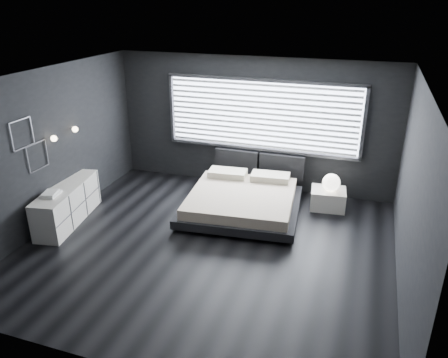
% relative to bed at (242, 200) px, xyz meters
% --- Properties ---
extents(room, '(6.04, 6.00, 2.80)m').
position_rel_bed_xyz_m(room, '(-0.18, -1.38, 1.14)').
color(room, black).
rests_on(room, ground).
extents(window, '(4.14, 0.09, 1.52)m').
position_rel_bed_xyz_m(window, '(0.02, 1.31, 1.35)').
color(window, white).
rests_on(window, ground).
extents(headboard, '(1.96, 0.16, 0.52)m').
position_rel_bed_xyz_m(headboard, '(0.00, 1.26, 0.31)').
color(headboard, black).
rests_on(headboard, ground).
extents(sconce_near, '(0.18, 0.11, 0.11)m').
position_rel_bed_xyz_m(sconce_near, '(-3.07, -1.33, 1.34)').
color(sconce_near, silver).
rests_on(sconce_near, ground).
extents(sconce_far, '(0.18, 0.11, 0.11)m').
position_rel_bed_xyz_m(sconce_far, '(-3.07, -0.73, 1.34)').
color(sconce_far, silver).
rests_on(sconce_far, ground).
extents(wall_art_upper, '(0.01, 0.48, 0.48)m').
position_rel_bed_xyz_m(wall_art_upper, '(-3.16, -1.93, 1.59)').
color(wall_art_upper, '#47474C').
rests_on(wall_art_upper, ground).
extents(wall_art_lower, '(0.01, 0.48, 0.48)m').
position_rel_bed_xyz_m(wall_art_lower, '(-3.16, -1.68, 1.12)').
color(wall_art_lower, '#47474C').
rests_on(wall_art_lower, ground).
extents(bed, '(2.37, 2.29, 0.56)m').
position_rel_bed_xyz_m(bed, '(0.00, 0.00, 0.00)').
color(bed, black).
rests_on(bed, ground).
extents(nightstand, '(0.72, 0.63, 0.39)m').
position_rel_bed_xyz_m(nightstand, '(1.55, 0.76, -0.07)').
color(nightstand, silver).
rests_on(nightstand, ground).
extents(orb_lamp, '(0.34, 0.34, 0.34)m').
position_rel_bed_xyz_m(orb_lamp, '(1.59, 0.74, 0.30)').
color(orb_lamp, white).
rests_on(orb_lamp, nightstand).
extents(dresser, '(0.79, 1.81, 0.70)m').
position_rel_bed_xyz_m(dresser, '(-2.96, -1.36, 0.09)').
color(dresser, silver).
rests_on(dresser, ground).
extents(book_stack, '(0.31, 0.38, 0.07)m').
position_rel_bed_xyz_m(book_stack, '(-2.96, -1.75, 0.47)').
color(book_stack, white).
rests_on(book_stack, dresser).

